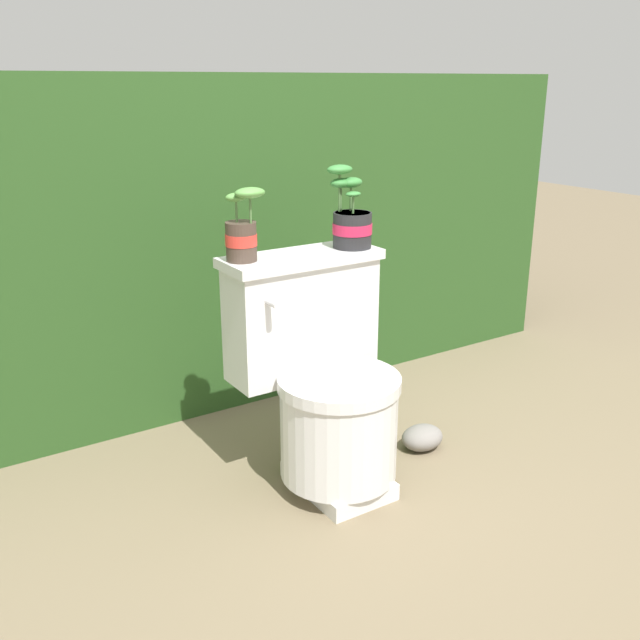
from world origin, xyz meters
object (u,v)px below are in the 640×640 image
object	(u,v)px
garden_stone	(422,437)
potted_plant_left	(242,233)
potted_plant_midleft	(351,221)
toilet	(323,381)

from	to	relation	value
garden_stone	potted_plant_left	bearing A→B (deg)	163.46
potted_plant_left	potted_plant_midleft	xyz separation A→B (m)	(0.37, -0.02, 0.00)
potted_plant_left	potted_plant_midleft	distance (m)	0.37
toilet	potted_plant_midleft	world-z (taller)	potted_plant_midleft
toilet	potted_plant_left	bearing A→B (deg)	145.36
toilet	garden_stone	bearing A→B (deg)	-5.62
toilet	potted_plant_left	world-z (taller)	potted_plant_left
potted_plant_midleft	potted_plant_left	bearing A→B (deg)	176.45
potted_plant_midleft	garden_stone	xyz separation A→B (m)	(0.21, -0.15, -0.74)
potted_plant_left	potted_plant_midleft	bearing A→B (deg)	-3.55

